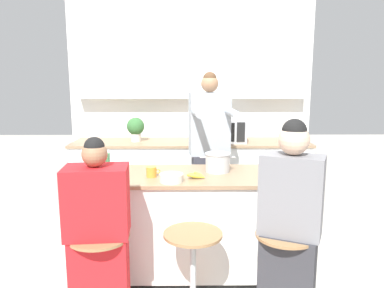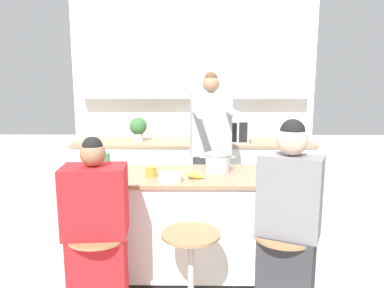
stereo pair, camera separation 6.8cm
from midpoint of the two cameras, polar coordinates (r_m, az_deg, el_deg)
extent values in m
plane|color=#B2ADA3|center=(3.56, -0.56, -18.79)|extent=(16.00, 16.00, 0.00)
cube|color=silver|center=(4.96, -0.59, 5.91)|extent=(3.14, 0.06, 2.70)
cube|color=white|center=(4.84, -0.60, 11.42)|extent=(2.89, 0.16, 0.75)
cube|color=white|center=(4.77, -0.57, -5.27)|extent=(2.89, 0.62, 0.90)
cube|color=#937556|center=(4.67, -0.58, 0.23)|extent=(2.92, 0.65, 0.03)
cube|color=black|center=(3.54, -0.57, -18.36)|extent=(1.49, 0.60, 0.06)
cube|color=white|center=(3.35, -0.58, -11.82)|extent=(1.57, 0.68, 0.81)
cube|color=#937556|center=(3.22, -0.59, -4.87)|extent=(1.61, 0.72, 0.03)
cylinder|color=#B7BABC|center=(2.87, -14.35, -19.36)|extent=(0.04, 0.04, 0.61)
cylinder|color=#997047|center=(2.73, -14.65, -13.58)|extent=(0.42, 0.42, 0.02)
cylinder|color=#B7BABC|center=(2.84, -0.58, -19.42)|extent=(0.04, 0.04, 0.61)
cylinder|color=#997047|center=(2.70, -0.59, -13.58)|extent=(0.42, 0.42, 0.02)
cylinder|color=#B7BABC|center=(2.89, 13.10, -19.15)|extent=(0.04, 0.04, 0.61)
cylinder|color=#997047|center=(2.75, 13.38, -13.40)|extent=(0.42, 0.42, 0.02)
cube|color=#383842|center=(3.93, 2.07, -8.36)|extent=(0.36, 0.26, 0.95)
cube|color=#9EA8B2|center=(3.75, 2.15, 3.09)|extent=(0.42, 0.26, 0.62)
cylinder|color=#9EA8B2|center=(3.43, 0.23, 4.74)|extent=(0.11, 0.35, 0.07)
cylinder|color=#9EA8B2|center=(3.49, 5.56, 4.78)|extent=(0.11, 0.35, 0.07)
sphere|color=#936B4C|center=(3.72, 2.19, 9.18)|extent=(0.19, 0.19, 0.17)
sphere|color=#513823|center=(3.72, 2.20, 9.92)|extent=(0.15, 0.15, 0.13)
cube|color=red|center=(2.89, -14.47, -19.14)|extent=(0.41, 0.29, 0.65)
cube|color=red|center=(2.66, -15.02, -8.45)|extent=(0.45, 0.32, 0.48)
sphere|color=#936B4C|center=(2.58, -15.36, -1.51)|extent=(0.19, 0.19, 0.17)
sphere|color=black|center=(2.57, -15.41, -0.47)|extent=(0.15, 0.15, 0.14)
cube|color=#333338|center=(2.89, 13.61, -19.08)|extent=(0.45, 0.39, 0.65)
cube|color=slate|center=(2.65, 14.16, -7.60)|extent=(0.47, 0.37, 0.56)
sphere|color=#DBB293|center=(2.56, 14.54, 0.64)|extent=(0.27, 0.27, 0.21)
sphere|color=black|center=(2.55, 14.60, 1.90)|extent=(0.22, 0.22, 0.17)
cylinder|color=#B7BABC|center=(3.29, 3.34, -2.89)|extent=(0.21, 0.21, 0.16)
cylinder|color=#B7BABC|center=(3.27, 3.35, -1.48)|extent=(0.22, 0.22, 0.01)
cylinder|color=#B7BABC|center=(3.27, 1.05, -2.04)|extent=(0.05, 0.01, 0.01)
cylinder|color=#B7BABC|center=(3.29, 5.62, -2.02)|extent=(0.05, 0.01, 0.01)
cylinder|color=silver|center=(2.99, -3.81, -5.17)|extent=(0.19, 0.19, 0.06)
cylinder|color=orange|center=(3.14, -6.83, -4.23)|extent=(0.09, 0.09, 0.09)
torus|color=orange|center=(3.14, -5.83, -4.16)|extent=(0.04, 0.01, 0.04)
cylinder|color=#4C7099|center=(3.15, 10.99, -4.32)|extent=(0.09, 0.09, 0.09)
torus|color=#4C7099|center=(3.16, 11.97, -4.22)|extent=(0.04, 0.01, 0.04)
ellipsoid|color=yellow|center=(3.06, -0.11, -4.91)|extent=(0.13, 0.05, 0.06)
ellipsoid|color=yellow|center=(3.09, -0.73, -4.74)|extent=(0.10, 0.12, 0.06)
ellipsoid|color=yellow|center=(3.09, 0.49, -4.74)|extent=(0.11, 0.11, 0.06)
cube|color=#38844C|center=(3.15, -13.68, -3.29)|extent=(0.07, 0.07, 0.21)
cylinder|color=white|center=(3.13, -13.77, -1.30)|extent=(0.03, 0.03, 0.02)
cube|color=#B2B5B7|center=(4.62, 4.35, 2.14)|extent=(0.54, 0.36, 0.29)
cube|color=black|center=(4.43, 3.92, 1.80)|extent=(0.33, 0.01, 0.22)
cube|color=black|center=(4.46, 7.03, 1.80)|extent=(0.10, 0.01, 0.24)
cylinder|color=beige|center=(4.71, -8.95, 0.99)|extent=(0.12, 0.12, 0.10)
sphere|color=#336633|center=(4.69, -9.00, 2.69)|extent=(0.22, 0.22, 0.22)
camera|label=1|loc=(0.03, -90.60, -0.11)|focal=35.00mm
camera|label=2|loc=(0.03, 89.40, 0.11)|focal=35.00mm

